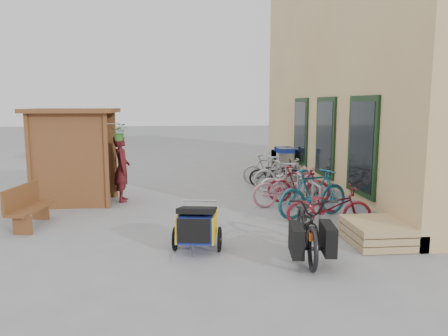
{
  "coord_description": "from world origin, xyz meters",
  "views": [
    {
      "loc": [
        -0.5,
        -8.75,
        2.54
      ],
      "look_at": [
        0.5,
        1.5,
        1.0
      ],
      "focal_mm": 35.0,
      "sensor_mm": 36.0,
      "label": 1
    }
  ],
  "objects": [
    {
      "name": "person_kiosk",
      "position": [
        -2.05,
        2.6,
        0.86
      ],
      "size": [
        0.49,
        0.68,
        1.72
      ],
      "primitive_type": "imported",
      "rotation": [
        0.0,
        0.0,
        1.7
      ],
      "color": "maroon",
      "rests_on": "ground"
    },
    {
      "name": "bike_1",
      "position": [
        2.4,
        0.54,
        0.55
      ],
      "size": [
        1.9,
        1.11,
        1.1
      ],
      "primitive_type": "imported",
      "rotation": [
        0.0,
        0.0,
        1.92
      ],
      "color": "#1C5E70",
      "rests_on": "ground"
    },
    {
      "name": "ground",
      "position": [
        0.0,
        0.0,
        0.0
      ],
      "size": [
        80.0,
        80.0,
        0.0
      ],
      "primitive_type": "plane",
      "color": "gray"
    },
    {
      "name": "kiosk",
      "position": [
        -3.28,
        2.47,
        1.55
      ],
      "size": [
        2.49,
        1.65,
        2.4
      ],
      "color": "brown",
      "rests_on": "ground"
    },
    {
      "name": "bike_2",
      "position": [
        2.11,
        1.58,
        0.49
      ],
      "size": [
        1.91,
        0.83,
        0.97
      ],
      "primitive_type": "imported",
      "rotation": [
        0.0,
        0.0,
        1.67
      ],
      "color": "#B87786",
      "rests_on": "ground"
    },
    {
      "name": "bike_3",
      "position": [
        2.45,
        1.91,
        0.48
      ],
      "size": [
        1.65,
        0.93,
        0.96
      ],
      "primitive_type": "imported",
      "rotation": [
        0.0,
        0.0,
        1.25
      ],
      "color": "maroon",
      "rests_on": "ground"
    },
    {
      "name": "bike_5",
      "position": [
        2.37,
        3.22,
        0.52
      ],
      "size": [
        1.8,
        0.92,
        1.04
      ],
      "primitive_type": "imported",
      "rotation": [
        0.0,
        0.0,
        1.31
      ],
      "color": "#A5A6AA",
      "rests_on": "ground"
    },
    {
      "name": "pallet_stack",
      "position": [
        3.0,
        -1.4,
        0.21
      ],
      "size": [
        1.0,
        1.2,
        0.4
      ],
      "color": "tan",
      "rests_on": "ground"
    },
    {
      "name": "cargo_bike",
      "position": [
        1.56,
        -1.92,
        0.54
      ],
      "size": [
        1.01,
        2.16,
        1.09
      ],
      "rotation": [
        0.0,
        0.0,
        -0.14
      ],
      "color": "black",
      "rests_on": "ground"
    },
    {
      "name": "bike_4",
      "position": [
        2.37,
        2.79,
        0.41
      ],
      "size": [
        1.6,
        0.71,
        0.82
      ],
      "primitive_type": "imported",
      "rotation": [
        0.0,
        0.0,
        1.68
      ],
      "color": "white",
      "rests_on": "ground"
    },
    {
      "name": "bike_rack",
      "position": [
        2.3,
        2.4,
        0.52
      ],
      "size": [
        0.05,
        5.35,
        0.86
      ],
      "color": "#A5A8AD",
      "rests_on": "ground"
    },
    {
      "name": "bike_6",
      "position": [
        2.34,
        4.11,
        0.42
      ],
      "size": [
        1.68,
        0.81,
        0.85
      ],
      "primitive_type": "imported",
      "rotation": [
        0.0,
        0.0,
        1.41
      ],
      "color": "black",
      "rests_on": "ground"
    },
    {
      "name": "bike_7",
      "position": [
        2.17,
        4.58,
        0.47
      ],
      "size": [
        1.61,
        0.65,
        0.94
      ],
      "primitive_type": "imported",
      "rotation": [
        0.0,
        0.0,
        1.43
      ],
      "color": "#A5A6AA",
      "rests_on": "ground"
    },
    {
      "name": "bike_0",
      "position": [
        2.46,
        -0.36,
        0.45
      ],
      "size": [
        1.78,
        0.84,
        0.9
      ],
      "primitive_type": "imported",
      "rotation": [
        0.0,
        0.0,
        1.43
      ],
      "color": "maroon",
      "rests_on": "ground"
    },
    {
      "name": "bench",
      "position": [
        -3.67,
        0.35,
        0.45
      ],
      "size": [
        0.65,
        1.44,
        0.88
      ],
      "rotation": [
        0.0,
        0.0,
        -0.17
      ],
      "color": "brown",
      "rests_on": "ground"
    },
    {
      "name": "shopping_carts",
      "position": [
        3.0,
        6.24,
        0.61
      ],
      "size": [
        0.58,
        1.61,
        1.04
      ],
      "color": "silver",
      "rests_on": "ground"
    },
    {
      "name": "child_trailer",
      "position": [
        -0.25,
        -1.44,
        0.46
      ],
      "size": [
        0.89,
        1.44,
        0.83
      ],
      "rotation": [
        0.0,
        0.0,
        -0.17
      ],
      "color": "navy",
      "rests_on": "ground"
    },
    {
      "name": "building",
      "position": [
        6.49,
        4.5,
        3.49
      ],
      "size": [
        6.07,
        13.0,
        7.0
      ],
      "color": "#D5B87A",
      "rests_on": "ground"
    }
  ]
}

